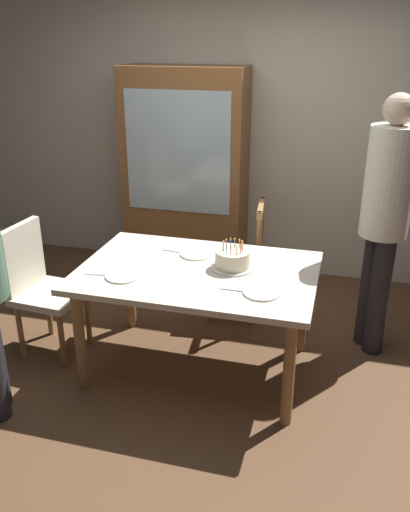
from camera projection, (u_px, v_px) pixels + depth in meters
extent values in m
plane|color=brown|center=(198.00, 367.00, 3.74)|extent=(6.40, 6.40, 0.00)
cube|color=beige|center=(253.00, 134.00, 4.88)|extent=(6.40, 0.10, 2.60)
cube|color=beige|center=(198.00, 272.00, 3.46)|extent=(1.53, 1.02, 0.04)
cylinder|color=#9E7042|center=(80.00, 340.00, 3.40)|extent=(0.07, 0.07, 0.71)
cylinder|color=#9E7042|center=(289.00, 373.00, 3.08)|extent=(0.07, 0.07, 0.71)
cylinder|color=#9E7042|center=(130.00, 285.00, 4.13)|extent=(0.07, 0.07, 0.71)
cylinder|color=#9E7042|center=(303.00, 307.00, 3.81)|extent=(0.07, 0.07, 0.71)
cylinder|color=silver|center=(232.00, 267.00, 3.47)|extent=(0.28, 0.28, 0.01)
cylinder|color=beige|center=(233.00, 259.00, 3.44)|extent=(0.22, 0.22, 0.11)
cylinder|color=#F2994C|center=(242.00, 248.00, 3.40)|extent=(0.01, 0.01, 0.05)
sphere|color=#FFC64C|center=(243.00, 243.00, 3.39)|extent=(0.01, 0.01, 0.01)
cylinder|color=#D872CC|center=(242.00, 246.00, 3.43)|extent=(0.01, 0.01, 0.05)
sphere|color=#FFC64C|center=(242.00, 241.00, 3.42)|extent=(0.01, 0.01, 0.01)
cylinder|color=#F2994C|center=(239.00, 245.00, 3.45)|extent=(0.01, 0.01, 0.05)
sphere|color=#FFC64C|center=(240.00, 240.00, 3.44)|extent=(0.01, 0.01, 0.01)
cylinder|color=#66CC72|center=(235.00, 244.00, 3.47)|extent=(0.01, 0.01, 0.05)
sphere|color=#FFC64C|center=(235.00, 239.00, 3.45)|extent=(0.01, 0.01, 0.01)
cylinder|color=#4C7FE5|center=(230.00, 244.00, 3.47)|extent=(0.01, 0.01, 0.05)
sphere|color=#FFC64C|center=(231.00, 239.00, 3.45)|extent=(0.01, 0.01, 0.01)
cylinder|color=#D872CC|center=(226.00, 244.00, 3.45)|extent=(0.01, 0.01, 0.05)
sphere|color=#FFC64C|center=(226.00, 239.00, 3.44)|extent=(0.01, 0.01, 0.01)
cylinder|color=#4C7FE5|center=(223.00, 246.00, 3.43)|extent=(0.01, 0.01, 0.05)
sphere|color=#FFC64C|center=(223.00, 241.00, 3.41)|extent=(0.01, 0.01, 0.01)
cylinder|color=#4C7FE5|center=(223.00, 248.00, 3.40)|extent=(0.01, 0.01, 0.05)
sphere|color=#FFC64C|center=(223.00, 243.00, 3.39)|extent=(0.01, 0.01, 0.01)
cylinder|color=#66CC72|center=(227.00, 250.00, 3.37)|extent=(0.01, 0.01, 0.05)
sphere|color=#FFC64C|center=(227.00, 245.00, 3.36)|extent=(0.01, 0.01, 0.01)
cylinder|color=#E54C4C|center=(231.00, 251.00, 3.36)|extent=(0.01, 0.01, 0.05)
sphere|color=#FFC64C|center=(231.00, 246.00, 3.34)|extent=(0.01, 0.01, 0.01)
cylinder|color=yellow|center=(236.00, 251.00, 3.36)|extent=(0.01, 0.01, 0.05)
sphere|color=#FFC64C|center=(236.00, 246.00, 3.34)|extent=(0.01, 0.01, 0.01)
cylinder|color=#E54C4C|center=(241.00, 249.00, 3.37)|extent=(0.01, 0.01, 0.05)
sphere|color=#FFC64C|center=(241.00, 244.00, 3.36)|extent=(0.01, 0.01, 0.01)
cylinder|color=white|center=(123.00, 276.00, 3.34)|extent=(0.22, 0.22, 0.01)
cylinder|color=white|center=(196.00, 254.00, 3.67)|extent=(0.22, 0.22, 0.01)
cylinder|color=white|center=(262.00, 293.00, 3.13)|extent=(0.22, 0.22, 0.01)
cube|color=silver|center=(99.00, 275.00, 3.37)|extent=(0.18, 0.04, 0.01)
cube|color=silver|center=(175.00, 251.00, 3.73)|extent=(0.18, 0.04, 0.01)
cube|color=silver|center=(235.00, 290.00, 3.17)|extent=(0.18, 0.02, 0.01)
cube|color=tan|center=(234.00, 263.00, 4.29)|extent=(0.48, 0.48, 0.05)
cylinder|color=#9E7042|center=(216.00, 279.00, 4.56)|extent=(0.04, 0.04, 0.42)
cylinder|color=#9E7042|center=(209.00, 297.00, 4.25)|extent=(0.04, 0.04, 0.42)
cylinder|color=#9E7042|center=(255.00, 282.00, 4.51)|extent=(0.04, 0.04, 0.42)
cylinder|color=#9E7042|center=(252.00, 301.00, 4.20)|extent=(0.04, 0.04, 0.42)
cylinder|color=#9E7042|center=(261.00, 227.00, 4.33)|extent=(0.04, 0.04, 0.50)
cylinder|color=#9E7042|center=(258.00, 244.00, 4.00)|extent=(0.04, 0.04, 0.50)
cube|color=#9E7042|center=(261.00, 208.00, 4.08)|extent=(0.08, 0.40, 0.06)
cube|color=beige|center=(51.00, 295.00, 3.78)|extent=(0.47, 0.47, 0.05)
cylinder|color=#9E7042|center=(62.00, 340.00, 3.67)|extent=(0.04, 0.04, 0.42)
cylinder|color=#9E7042|center=(88.00, 317.00, 3.96)|extent=(0.04, 0.04, 0.42)
cylinder|color=#9E7042|center=(20.00, 331.00, 3.77)|extent=(0.04, 0.04, 0.42)
cylinder|color=#9E7042|center=(49.00, 309.00, 4.07)|extent=(0.04, 0.04, 0.42)
cube|color=beige|center=(23.00, 258.00, 3.74)|extent=(0.08, 0.40, 0.50)
cylinder|color=#262328|center=(370.00, 289.00, 3.88)|extent=(0.14, 0.14, 0.88)
cylinder|color=#262328|center=(379.00, 297.00, 3.76)|extent=(0.14, 0.14, 0.88)
cylinder|color=silver|center=(389.00, 182.00, 3.51)|extent=(0.32, 0.32, 0.74)
sphere|color=beige|center=(399.00, 109.00, 3.32)|extent=(0.20, 0.20, 0.20)
cube|color=brown|center=(186.00, 175.00, 4.89)|extent=(1.10, 0.44, 1.90)
cube|color=silver|center=(177.00, 153.00, 4.60)|extent=(0.94, 0.01, 1.04)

